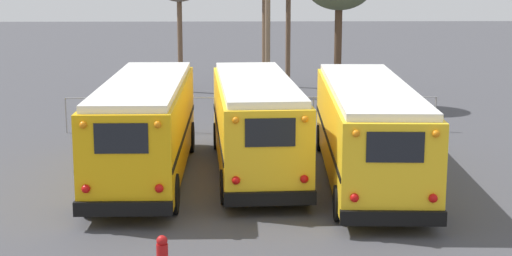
# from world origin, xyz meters

# --- Properties ---
(ground_plane) EXTENTS (160.00, 160.00, 0.00)m
(ground_plane) POSITION_xyz_m (0.00, 0.00, 0.00)
(ground_plane) COLOR #424247
(school_bus_0) EXTENTS (2.54, 10.03, 3.09)m
(school_bus_0) POSITION_xyz_m (-3.39, 0.46, 1.69)
(school_bus_0) COLOR #EAAA0F
(school_bus_0) RESTS_ON ground
(school_bus_1) EXTENTS (2.95, 9.70, 3.02)m
(school_bus_1) POSITION_xyz_m (0.00, 1.17, 1.64)
(school_bus_1) COLOR yellow
(school_bus_1) RESTS_ON ground
(school_bus_2) EXTENTS (3.04, 10.95, 2.99)m
(school_bus_2) POSITION_xyz_m (3.39, 0.11, 1.63)
(school_bus_2) COLOR yellow
(school_bus_2) RESTS_ON ground
(utility_pole) EXTENTS (1.80, 0.25, 8.31)m
(utility_pole) POSITION_xyz_m (0.84, 13.09, 4.36)
(utility_pole) COLOR #75604C
(utility_pole) RESTS_ON ground
(fence_line) EXTENTS (14.85, 0.06, 1.42)m
(fence_line) POSITION_xyz_m (0.00, 7.63, 0.98)
(fence_line) COLOR #939399
(fence_line) RESTS_ON ground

